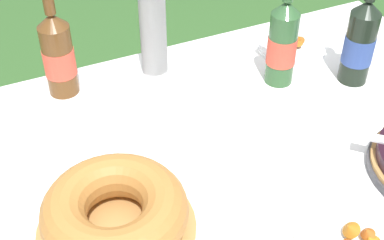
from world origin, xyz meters
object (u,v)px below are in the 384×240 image
Objects in this scene: bundt_cake at (115,212)px; cup_stack at (153,32)px; cider_bottle_green at (282,43)px; snack_plate_near at (291,45)px; cider_bottle_amber at (58,54)px; juice_bottle_red at (360,42)px.

bundt_cake is 1.21× the size of cup_stack.
snack_plate_near is at bearing 45.78° from cider_bottle_green.
cider_bottle_amber is at bearing 87.20° from bundt_cake.
cider_bottle_green is 1.03× the size of cider_bottle_amber.
snack_plate_near is at bearing 32.00° from bundt_cake.
juice_bottle_red reaches higher than cider_bottle_amber.
cider_bottle_amber is at bearing 159.90° from cider_bottle_green.
juice_bottle_red is at bearing 16.48° from bundt_cake.
bundt_cake is 0.66m from cider_bottle_green.
cider_bottle_amber is (-0.26, 0.02, -0.02)m from cup_stack.
cider_bottle_amber is 0.80m from juice_bottle_red.
cup_stack is at bearing 149.08° from cider_bottle_green.
cup_stack is 0.26m from cider_bottle_amber.
snack_plate_near is at bearing 106.61° from juice_bottle_red.
cup_stack is 0.85× the size of cider_bottle_amber.
snack_plate_near is (0.42, -0.05, -0.12)m from cup_stack.
bundt_cake reaches higher than snack_plate_near.
cider_bottle_green is at bearing 28.23° from bundt_cake.
juice_bottle_red is at bearing -23.65° from cider_bottle_green.
juice_bottle_red is at bearing -21.03° from cider_bottle_amber.
cup_stack reaches higher than snack_plate_near.
cider_bottle_green is at bearing -134.22° from snack_plate_near.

